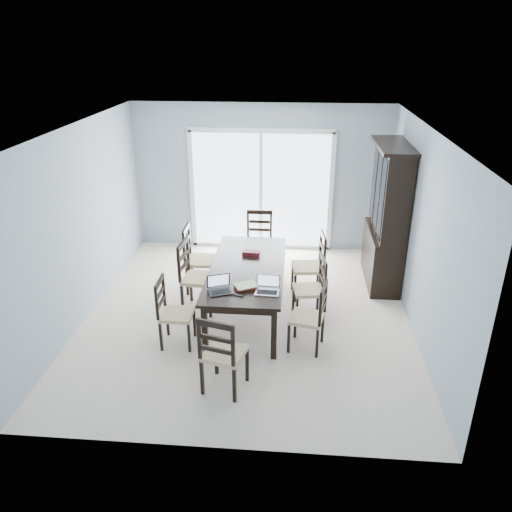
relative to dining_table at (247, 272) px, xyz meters
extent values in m
plane|color=silver|center=(0.00, 0.00, -0.67)|extent=(5.00, 5.00, 0.00)
plane|color=white|center=(0.00, 0.00, 1.93)|extent=(5.00, 5.00, 0.00)
cube|color=#8FA0AB|center=(0.00, 2.50, 0.63)|extent=(4.50, 0.02, 2.60)
cube|color=#8FA0AB|center=(-2.25, 0.00, 0.63)|extent=(0.02, 5.00, 2.60)
cube|color=#8FA0AB|center=(2.25, 0.00, 0.63)|extent=(0.02, 5.00, 2.60)
cube|color=gray|center=(0.00, 3.50, -0.72)|extent=(4.50, 2.00, 0.10)
cube|color=#99999E|center=(0.00, 4.50, -0.12)|extent=(4.50, 0.06, 1.10)
cube|color=black|center=(0.00, 0.00, 0.06)|extent=(1.00, 2.20, 0.04)
cube|color=black|center=(0.00, 0.00, 0.00)|extent=(0.88, 2.08, 0.10)
cube|color=black|center=(-0.42, -1.00, -0.33)|extent=(0.07, 0.07, 0.69)
cube|color=black|center=(0.42, -1.00, -0.33)|extent=(0.07, 0.07, 0.69)
cube|color=black|center=(-0.42, 1.00, -0.33)|extent=(0.07, 0.07, 0.69)
cube|color=black|center=(0.42, 1.00, -0.33)|extent=(0.07, 0.07, 0.69)
cube|color=black|center=(2.01, 1.25, -0.25)|extent=(0.45, 1.30, 0.85)
cube|color=black|center=(2.04, 1.25, 0.83)|extent=(0.38, 1.30, 1.30)
cube|color=black|center=(2.01, 1.25, 1.50)|extent=(0.50, 1.38, 0.05)
cube|color=black|center=(1.84, 0.83, 0.83)|extent=(0.02, 0.36, 1.18)
cube|color=black|center=(1.84, 1.25, 0.83)|extent=(0.02, 0.36, 1.18)
cube|color=black|center=(1.84, 1.67, 0.83)|extent=(0.02, 0.36, 1.18)
cube|color=silver|center=(0.00, 2.48, 0.38)|extent=(2.40, 0.02, 2.10)
cube|color=white|center=(0.00, 2.46, 1.47)|extent=(2.52, 0.05, 0.08)
cube|color=white|center=(0.00, 2.46, 0.38)|extent=(0.06, 0.05, 2.10)
cube|color=white|center=(0.00, 2.46, -0.65)|extent=(2.52, 0.05, 0.05)
cube|color=black|center=(-0.99, -0.60, -0.47)|extent=(0.03, 0.03, 0.40)
cube|color=black|center=(-0.99, -0.96, -0.47)|extent=(0.03, 0.03, 0.40)
cube|color=black|center=(-0.64, -0.60, -0.47)|extent=(0.03, 0.03, 0.40)
cube|color=black|center=(-0.63, -0.95, -0.47)|extent=(0.03, 0.03, 0.40)
cube|color=beige|center=(-0.81, -0.78, -0.25)|extent=(0.40, 0.40, 0.05)
cube|color=black|center=(-0.87, 0.34, -0.44)|extent=(0.04, 0.04, 0.46)
cube|color=black|center=(-0.91, -0.06, -0.44)|extent=(0.04, 0.04, 0.46)
cube|color=black|center=(-0.47, 0.30, -0.44)|extent=(0.04, 0.04, 0.46)
cube|color=black|center=(-0.51, -0.10, -0.44)|extent=(0.04, 0.04, 0.46)
cube|color=beige|center=(-0.69, 0.12, -0.19)|extent=(0.49, 0.49, 0.05)
cube|color=black|center=(-0.97, 0.92, -0.44)|extent=(0.04, 0.04, 0.46)
cube|color=black|center=(-0.97, 0.51, -0.44)|extent=(0.04, 0.04, 0.46)
cube|color=black|center=(-0.56, 0.92, -0.44)|extent=(0.04, 0.04, 0.46)
cube|color=black|center=(-0.56, 0.52, -0.44)|extent=(0.04, 0.04, 0.46)
cube|color=beige|center=(-0.76, 0.72, -0.19)|extent=(0.46, 0.46, 0.05)
cube|color=black|center=(0.95, -0.94, -0.47)|extent=(0.04, 0.04, 0.40)
cube|color=black|center=(1.02, -0.59, -0.47)|extent=(0.04, 0.04, 0.40)
cube|color=black|center=(0.60, -0.86, -0.47)|extent=(0.04, 0.04, 0.40)
cube|color=black|center=(0.68, -0.52, -0.47)|extent=(0.04, 0.04, 0.40)
cube|color=beige|center=(0.81, -0.73, -0.25)|extent=(0.47, 0.47, 0.05)
cube|color=black|center=(1.04, -0.13, -0.47)|extent=(0.04, 0.04, 0.40)
cube|color=black|center=(0.99, 0.22, -0.47)|extent=(0.04, 0.04, 0.40)
cube|color=black|center=(0.69, -0.19, -0.47)|extent=(0.04, 0.04, 0.40)
cube|color=black|center=(0.64, 0.16, -0.47)|extent=(0.04, 0.04, 0.40)
cube|color=beige|center=(0.84, 0.01, -0.25)|extent=(0.45, 0.45, 0.05)
cube|color=black|center=(1.05, 0.48, -0.45)|extent=(0.04, 0.04, 0.44)
cube|color=black|center=(1.00, 0.87, -0.45)|extent=(0.04, 0.04, 0.44)
cube|color=black|center=(0.66, 0.43, -0.45)|extent=(0.04, 0.04, 0.44)
cube|color=black|center=(0.61, 0.82, -0.45)|extent=(0.04, 0.04, 0.44)
cube|color=beige|center=(0.83, 0.65, -0.20)|extent=(0.48, 0.48, 0.05)
cube|color=black|center=(-0.33, -1.73, -0.46)|extent=(0.04, 0.04, 0.43)
cube|color=black|center=(0.04, -1.83, -0.46)|extent=(0.04, 0.04, 0.43)
cube|color=black|center=(-0.23, -1.36, -0.46)|extent=(0.04, 0.04, 0.43)
cube|color=black|center=(0.14, -1.46, -0.46)|extent=(0.04, 0.04, 0.43)
cube|color=beige|center=(-0.09, -1.60, -0.22)|extent=(0.52, 0.52, 0.05)
cube|color=black|center=(0.23, 1.69, -0.46)|extent=(0.04, 0.04, 0.44)
cube|color=black|center=(-0.16, 1.69, -0.46)|extent=(0.04, 0.04, 0.44)
cube|color=black|center=(0.23, 1.31, -0.46)|extent=(0.04, 0.04, 0.44)
cube|color=black|center=(-0.16, 1.31, -0.46)|extent=(0.04, 0.04, 0.44)
cube|color=beige|center=(0.04, 1.50, -0.21)|extent=(0.43, 0.43, 0.05)
cube|color=black|center=(-0.25, -0.75, 0.08)|extent=(0.35, 0.30, 0.02)
cube|color=silver|center=(-0.25, -0.75, 0.19)|extent=(0.25, 0.13, 0.16)
cube|color=#B6B6B8|center=(0.32, -0.72, 0.08)|extent=(0.31, 0.22, 0.02)
cube|color=silver|center=(0.32, -0.72, 0.19)|extent=(0.26, 0.05, 0.16)
cube|color=maroon|center=(0.04, -0.61, 0.09)|extent=(0.30, 0.26, 0.03)
cube|color=gold|center=(0.05, -0.61, 0.12)|extent=(0.34, 0.31, 0.01)
cube|color=black|center=(-0.02, -0.82, 0.08)|extent=(0.12, 0.09, 0.01)
cube|color=#430D1A|center=(0.02, 0.40, 0.11)|extent=(0.25, 0.14, 0.06)
cube|color=maroon|center=(-0.63, 3.55, -0.23)|extent=(1.87, 1.69, 0.88)
cube|color=gray|center=(-0.63, 3.55, 0.24)|extent=(1.92, 1.74, 0.06)
camera|label=1|loc=(0.63, -6.08, 2.98)|focal=35.00mm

